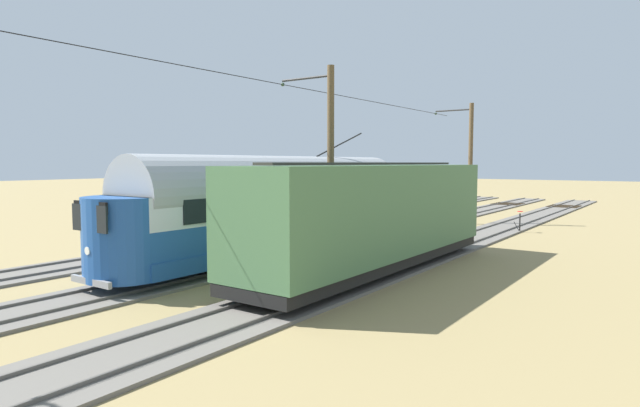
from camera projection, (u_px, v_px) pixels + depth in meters
The scene contains 10 objects.
ground_plane at pixel (323, 247), 25.34m from camera, with size 220.00×220.00×0.00m, color #937F51.
track_streetcar_siding at pixel (423, 255), 22.72m from camera, with size 2.80×80.00×0.18m.
track_adjacent_siding at pixel (327, 245), 25.59m from camera, with size 2.80×80.00×0.18m.
track_third_siding at pixel (251, 236), 28.46m from camera, with size 2.80×80.00×0.18m.
vintage_streetcar at pixel (284, 204), 22.77m from camera, with size 2.65×18.27×5.41m.
coach_adjacent at pixel (375, 214), 19.13m from camera, with size 2.96×13.54×3.85m.
catenary_pole_foreground at pixel (469, 162), 34.42m from camera, with size 2.67×0.28×7.87m.
catenary_pole_mid_near at pixel (329, 161), 21.19m from camera, with size 2.67×0.28×7.87m.
overhead_wire_run at pixel (293, 86), 22.83m from camera, with size 2.47×36.49×0.18m.
switch_stand at pixel (520, 220), 30.47m from camera, with size 0.50×0.30×1.24m.
Camera 1 is at (-14.35, 20.60, 4.02)m, focal length 29.69 mm.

